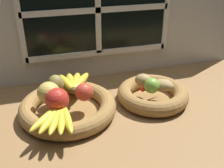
% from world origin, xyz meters
% --- Properties ---
extents(ground_plane, '(1.40, 0.90, 0.03)m').
position_xyz_m(ground_plane, '(0.00, 0.00, -0.01)').
color(ground_plane, olive).
extents(back_wall, '(1.40, 0.05, 0.55)m').
position_xyz_m(back_wall, '(0.00, 0.30, 0.28)').
color(back_wall, silver).
rests_on(back_wall, ground_plane).
extents(fruit_bowl_left, '(0.35, 0.35, 0.06)m').
position_xyz_m(fruit_bowl_left, '(-0.19, 0.00, 0.03)').
color(fruit_bowl_left, olive).
rests_on(fruit_bowl_left, ground_plane).
extents(fruit_bowl_right, '(0.28, 0.28, 0.06)m').
position_xyz_m(fruit_bowl_right, '(0.15, 0.00, 0.03)').
color(fruit_bowl_right, olive).
rests_on(fruit_bowl_right, ground_plane).
extents(apple_red_front, '(0.08, 0.08, 0.08)m').
position_xyz_m(apple_red_front, '(-0.22, -0.05, 0.10)').
color(apple_red_front, red).
rests_on(apple_red_front, fruit_bowl_left).
extents(apple_golden_left, '(0.08, 0.08, 0.08)m').
position_xyz_m(apple_golden_left, '(-0.25, 0.00, 0.10)').
color(apple_golden_left, '#DBB756').
rests_on(apple_golden_left, fruit_bowl_left).
extents(apple_red_right, '(0.07, 0.07, 0.07)m').
position_xyz_m(apple_red_right, '(-0.13, -0.02, 0.09)').
color(apple_red_right, '#CC422D').
rests_on(apple_red_right, fruit_bowl_left).
extents(pear_brown, '(0.08, 0.08, 0.07)m').
position_xyz_m(pear_brown, '(-0.22, 0.06, 0.10)').
color(pear_brown, olive).
rests_on(pear_brown, fruit_bowl_left).
extents(banana_bunch_front, '(0.14, 0.18, 0.03)m').
position_xyz_m(banana_bunch_front, '(-0.23, -0.12, 0.07)').
color(banana_bunch_front, yellow).
rests_on(banana_bunch_front, fruit_bowl_left).
extents(banana_bunch_back, '(0.15, 0.16, 0.03)m').
position_xyz_m(banana_bunch_back, '(-0.15, 0.11, 0.08)').
color(banana_bunch_back, yellow).
rests_on(banana_bunch_back, fruit_bowl_left).
extents(potato_oblong, '(0.08, 0.08, 0.05)m').
position_xyz_m(potato_oblong, '(0.12, 0.03, 0.08)').
color(potato_oblong, '#A38451').
rests_on(potato_oblong, fruit_bowl_right).
extents(potato_small, '(0.09, 0.10, 0.04)m').
position_xyz_m(potato_small, '(0.18, -0.03, 0.08)').
color(potato_small, '#A38451').
rests_on(potato_small, fruit_bowl_right).
extents(lime_near, '(0.06, 0.06, 0.06)m').
position_xyz_m(lime_near, '(0.13, -0.03, 0.09)').
color(lime_near, '#7AAD3D').
rests_on(lime_near, fruit_bowl_right).
extents(chili_pepper, '(0.13, 0.07, 0.02)m').
position_xyz_m(chili_pepper, '(0.16, 0.01, 0.07)').
color(chili_pepper, red).
rests_on(chili_pepper, fruit_bowl_right).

